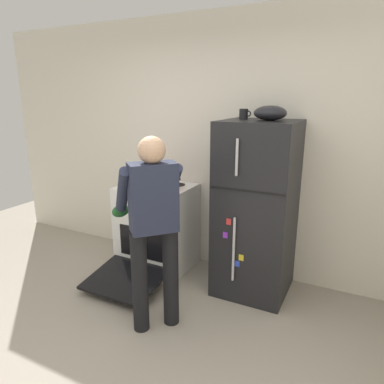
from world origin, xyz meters
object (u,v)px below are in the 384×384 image
object	(u,v)px
pepper_mill	(144,171)
person_cook	(153,218)
red_pot	(166,182)
stove_range	(157,228)
coffee_mug	(244,114)
mixing_bowl	(270,113)
refrigerator	(256,209)

from	to	relation	value
pepper_mill	person_cook	bearing A→B (deg)	-52.77
red_pot	stove_range	bearing A→B (deg)	168.72
person_cook	red_pot	bearing A→B (deg)	114.22
coffee_mug	stove_range	bearing A→B (deg)	-175.88
stove_range	pepper_mill	xyz separation A→B (m)	(-0.30, 0.22, 0.58)
coffee_mug	mixing_bowl	distance (m)	0.26
refrigerator	person_cook	xyz separation A→B (m)	(-0.57, -0.92, 0.12)
person_cook	pepper_mill	distance (m)	1.41
refrigerator	mixing_bowl	size ratio (longest dim) A/B	5.83
red_pot	coffee_mug	distance (m)	1.06
stove_range	coffee_mug	bearing A→B (deg)	4.12
stove_range	mixing_bowl	xyz separation A→B (m)	(1.20, 0.02, 1.28)
person_cook	coffee_mug	distance (m)	1.30
person_cook	coffee_mug	bearing A→B (deg)	67.99
person_cook	red_pot	size ratio (longest dim) A/B	4.94
person_cook	coffee_mug	world-z (taller)	coffee_mug
refrigerator	coffee_mug	distance (m)	0.90
refrigerator	pepper_mill	distance (m)	1.45
refrigerator	red_pot	distance (m)	0.98
mixing_bowl	stove_range	bearing A→B (deg)	-179.14
coffee_mug	refrigerator	bearing A→B (deg)	-15.84
stove_range	pepper_mill	size ratio (longest dim) A/B	6.34
refrigerator	person_cook	world-z (taller)	refrigerator
pepper_mill	mixing_bowl	world-z (taller)	mixing_bowl
refrigerator	coffee_mug	xyz separation A→B (m)	(-0.18, 0.05, 0.88)
coffee_mug	mixing_bowl	xyz separation A→B (m)	(0.26, -0.05, 0.02)
red_pot	person_cook	bearing A→B (deg)	-65.78
refrigerator	pepper_mill	world-z (taller)	refrigerator
red_pot	coffee_mug	size ratio (longest dim) A/B	2.89
stove_range	person_cook	xyz separation A→B (m)	(0.55, -0.90, 0.49)
refrigerator	mixing_bowl	world-z (taller)	mixing_bowl
stove_range	person_cook	bearing A→B (deg)	-58.57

